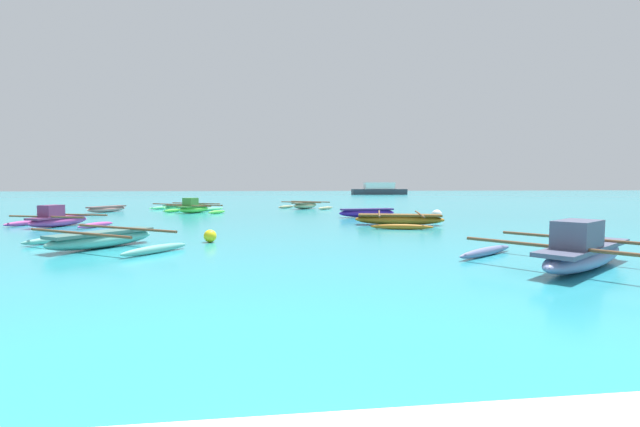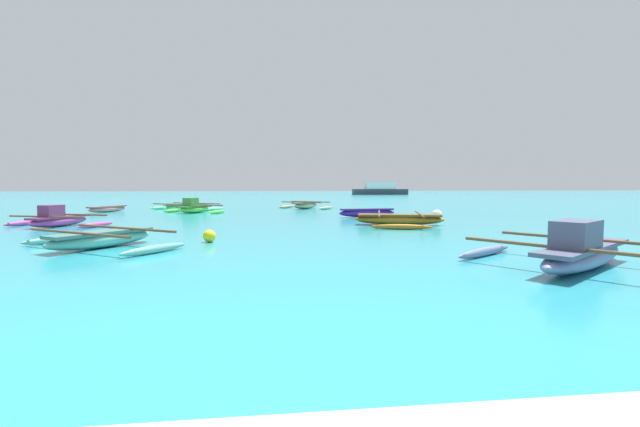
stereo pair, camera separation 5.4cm
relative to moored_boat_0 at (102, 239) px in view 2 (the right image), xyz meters
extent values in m
ellipsoid|color=#5FADA1|center=(0.00, 0.00, -0.01)|extent=(2.28, 2.84, 0.43)
cube|color=#416C65|center=(0.00, 0.00, 0.16)|extent=(2.12, 2.63, 0.08)
cylinder|color=brown|center=(0.39, 0.55, 0.22)|extent=(3.29, 2.34, 0.07)
cylinder|color=brown|center=(-0.39, -0.55, 0.22)|extent=(3.29, 2.34, 0.07)
ellipsoid|color=#5FADA1|center=(-1.62, 1.14, -0.13)|extent=(1.29, 1.72, 0.20)
ellipsoid|color=#5FADA1|center=(1.62, -1.14, -0.13)|extent=(1.29, 1.72, 0.20)
ellipsoid|color=#421E94|center=(9.37, 9.60, -0.01)|extent=(3.03, 0.93, 0.44)
cube|color=navy|center=(9.37, 9.60, 0.17)|extent=(2.79, 0.88, 0.08)
ellipsoid|color=tan|center=(-5.40, 15.60, -0.04)|extent=(1.73, 2.79, 0.37)
cube|color=#7B534F|center=(-5.40, 15.60, 0.10)|extent=(1.61, 2.58, 0.08)
ellipsoid|color=#A86619|center=(9.71, 5.24, -0.01)|extent=(3.73, 1.70, 0.45)
cube|color=brown|center=(9.71, 5.24, 0.18)|extent=(3.44, 1.60, 0.08)
cylinder|color=brown|center=(10.50, 5.03, 0.24)|extent=(0.98, 3.50, 0.07)
cylinder|color=brown|center=(8.91, 5.45, 0.24)|extent=(0.98, 3.50, 0.07)
ellipsoid|color=#A86619|center=(10.16, 6.98, -0.13)|extent=(2.29, 0.78, 0.20)
ellipsoid|color=#A86619|center=(9.25, 3.50, -0.13)|extent=(2.29, 0.78, 0.20)
ellipsoid|color=slate|center=(10.53, -4.12, 0.00)|extent=(3.57, 2.80, 0.47)
cube|color=#464B65|center=(10.53, -4.12, 0.20)|extent=(3.30, 2.60, 0.08)
cube|color=#464B65|center=(10.13, -4.39, 0.49)|extent=(1.24, 1.12, 0.51)
cylinder|color=brown|center=(11.24, -3.62, 0.26)|extent=(2.39, 3.37, 0.07)
cylinder|color=brown|center=(9.82, -4.61, 0.26)|extent=(2.39, 3.37, 0.07)
ellipsoid|color=slate|center=(9.36, -2.45, -0.13)|extent=(2.03, 1.51, 0.20)
ellipsoid|color=#AA3E8D|center=(-3.92, 6.31, -0.02)|extent=(1.57, 2.82, 0.41)
cube|color=#6A2F5A|center=(-3.92, 6.31, 0.14)|extent=(1.47, 2.60, 0.08)
cube|color=#6A2F5A|center=(-4.04, 5.98, 0.41)|extent=(0.78, 0.92, 0.46)
cylinder|color=brown|center=(-3.70, 6.89, 0.20)|extent=(3.24, 1.27, 0.07)
cylinder|color=brown|center=(-4.14, 5.72, 0.20)|extent=(3.24, 1.27, 0.07)
ellipsoid|color=#AA3E8D|center=(-5.53, 6.91, -0.13)|extent=(0.83, 1.79, 0.20)
ellipsoid|color=#AA3E8D|center=(-2.31, 5.71, -0.13)|extent=(0.83, 1.79, 0.20)
ellipsoid|color=#5FE28A|center=(-1.05, 17.48, -0.04)|extent=(2.58, 3.55, 0.38)
cube|color=#418958|center=(-1.05, 17.48, 0.11)|extent=(2.39, 3.27, 0.08)
cylinder|color=brown|center=(-0.57, 18.21, 0.17)|extent=(3.54, 2.37, 0.07)
cylinder|color=brown|center=(-1.53, 16.74, 0.17)|extent=(3.54, 2.37, 0.07)
ellipsoid|color=#5FE28A|center=(-2.80, 18.63, -0.13)|extent=(1.50, 2.13, 0.20)
ellipsoid|color=#5FE28A|center=(0.70, 16.32, -0.13)|extent=(1.50, 2.13, 0.20)
ellipsoid|color=tan|center=(6.94, 17.81, 0.00)|extent=(2.21, 2.48, 0.46)
cube|color=#6A6851|center=(6.94, 17.81, 0.18)|extent=(2.06, 2.31, 0.08)
cylinder|color=brown|center=(7.30, 18.25, 0.24)|extent=(2.60, 2.11, 0.07)
cylinder|color=brown|center=(6.58, 17.36, 0.24)|extent=(2.60, 2.11, 0.07)
ellipsoid|color=tan|center=(5.66, 18.83, -0.13)|extent=(1.32, 1.58, 0.20)
ellipsoid|color=tan|center=(8.22, 16.78, -0.13)|extent=(1.32, 1.58, 0.20)
ellipsoid|color=#5BD84A|center=(0.00, 14.21, -0.02)|extent=(1.89, 2.45, 0.43)
cube|color=#3E8335|center=(0.00, 14.21, 0.16)|extent=(1.76, 2.27, 0.08)
cube|color=#3E8335|center=(-0.16, 13.96, 0.43)|extent=(0.90, 0.91, 0.47)
cylinder|color=brown|center=(0.27, 14.68, 0.22)|extent=(2.88, 1.76, 0.07)
cylinder|color=brown|center=(-0.28, 13.75, 0.22)|extent=(2.88, 1.76, 0.07)
ellipsoid|color=#5BD84A|center=(-1.42, 15.06, -0.13)|extent=(0.95, 1.41, 0.20)
ellipsoid|color=#5BD84A|center=(1.42, 13.36, -0.13)|extent=(0.95, 1.41, 0.20)
sphere|color=white|center=(12.16, 7.29, 0.02)|extent=(0.50, 0.50, 0.50)
sphere|color=yellow|center=(2.67, 0.73, -0.05)|extent=(0.36, 0.36, 0.36)
cube|color=#2D333D|center=(23.79, 61.31, 0.25)|extent=(9.57, 2.10, 0.96)
cube|color=white|center=(23.79, 61.31, 1.30)|extent=(5.26, 1.79, 1.15)
camera|label=1|loc=(4.31, -11.77, 1.41)|focal=24.00mm
camera|label=2|loc=(4.37, -11.77, 1.41)|focal=24.00mm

